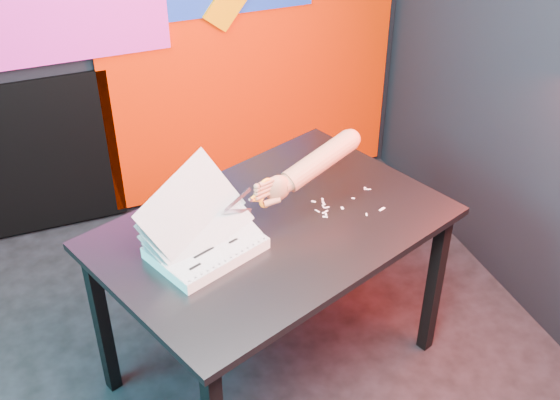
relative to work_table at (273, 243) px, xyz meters
name	(u,v)px	position (x,y,z in m)	size (l,w,h in m)	color
room	(200,109)	(-0.28, -0.15, 0.68)	(3.01, 3.01, 2.71)	#222128
backdrop	(136,49)	(-0.22, 1.31, 0.29)	(2.88, 0.05, 2.08)	red
work_table	(273,243)	(0.00, 0.00, 0.00)	(1.48, 1.24, 0.75)	black
printout_stack	(205,245)	(-0.28, -0.07, 0.12)	(0.46, 0.38, 0.35)	silver
scissors	(263,195)	(-0.03, 0.01, 0.22)	(0.21, 0.07, 0.12)	#AAABBD
hand_forearm	(313,165)	(0.19, 0.08, 0.25)	(0.47, 0.18, 0.17)	#9E6B45
paper_clippings	(340,205)	(0.29, 0.02, 0.09)	(0.26, 0.18, 0.00)	silver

